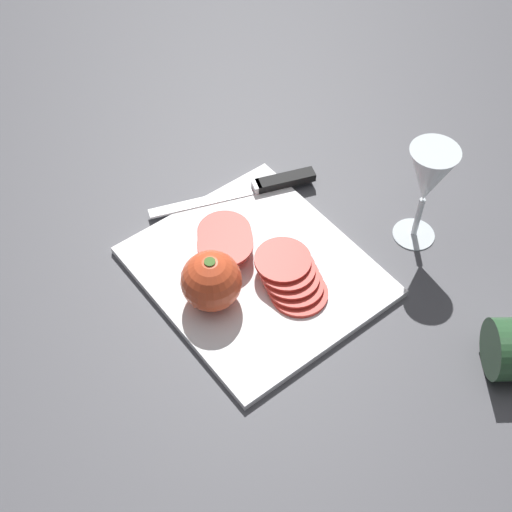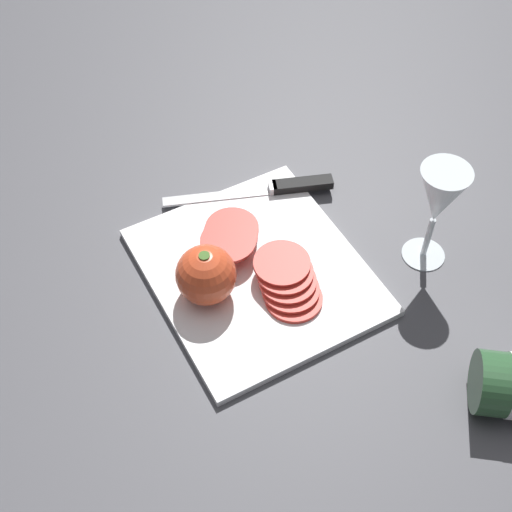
% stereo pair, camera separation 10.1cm
% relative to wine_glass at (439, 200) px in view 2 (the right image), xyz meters
% --- Properties ---
extents(ground_plane, '(3.00, 3.00, 0.00)m').
position_rel_wine_glass_xyz_m(ground_plane, '(-0.19, -0.26, -0.12)').
color(ground_plane, '#4C4C51').
extents(cutting_board, '(0.33, 0.29, 0.01)m').
position_rel_wine_glass_xyz_m(cutting_board, '(-0.09, -0.24, -0.11)').
color(cutting_board, white).
rests_on(cutting_board, ground_plane).
extents(wine_glass, '(0.07, 0.07, 0.17)m').
position_rel_wine_glass_xyz_m(wine_glass, '(0.00, 0.00, 0.00)').
color(wine_glass, silver).
rests_on(wine_glass, ground_plane).
extents(whole_tomato, '(0.08, 0.08, 0.09)m').
position_rel_wine_glass_xyz_m(whole_tomato, '(-0.08, -0.32, -0.07)').
color(whole_tomato, '#DB4C28').
rests_on(whole_tomato, cutting_board).
extents(knife, '(0.11, 0.26, 0.01)m').
position_rel_wine_glass_xyz_m(knife, '(-0.21, -0.12, -0.10)').
color(knife, silver).
rests_on(knife, cutting_board).
extents(tomato_slice_stack_near, '(0.13, 0.09, 0.03)m').
position_rel_wine_glass_xyz_m(tomato_slice_stack_near, '(-0.04, -0.21, -0.09)').
color(tomato_slice_stack_near, red).
rests_on(tomato_slice_stack_near, cutting_board).
extents(tomato_slice_stack_far, '(0.12, 0.11, 0.03)m').
position_rel_wine_glass_xyz_m(tomato_slice_stack_far, '(-0.15, -0.25, -0.09)').
color(tomato_slice_stack_far, red).
rests_on(tomato_slice_stack_far, cutting_board).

